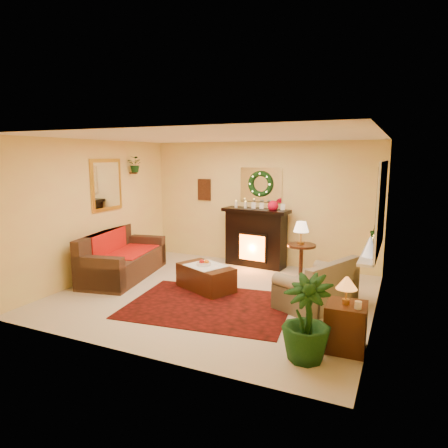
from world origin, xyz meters
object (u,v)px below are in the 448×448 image
at_px(coffee_table, 206,278).
at_px(end_table_square, 346,328).
at_px(sofa, 124,255).
at_px(loveseat, 317,279).
at_px(side_table_round, 301,263).
at_px(fireplace, 256,240).

bearing_deg(coffee_table, end_table_square, -2.06).
xyz_separation_m(end_table_square, coffee_table, (-2.52, 1.25, -0.06)).
relative_size(end_table_square, coffee_table, 0.56).
height_order(sofa, loveseat, sofa).
relative_size(loveseat, end_table_square, 2.23).
bearing_deg(side_table_round, coffee_table, -138.83).
bearing_deg(coffee_table, fireplace, 106.33).
relative_size(fireplace, end_table_square, 2.19).
distance_m(fireplace, loveseat, 2.40).
xyz_separation_m(fireplace, side_table_round, (1.12, -0.62, -0.22)).
bearing_deg(sofa, side_table_round, 9.18).
bearing_deg(loveseat, side_table_round, 137.73).
relative_size(sofa, loveseat, 1.60).
xyz_separation_m(fireplace, coffee_table, (-0.25, -1.82, -0.34)).
bearing_deg(fireplace, sofa, -133.47).
relative_size(loveseat, coffee_table, 1.26).
xyz_separation_m(sofa, coffee_table, (1.78, -0.02, -0.22)).
distance_m(sofa, fireplace, 2.71).
distance_m(sofa, coffee_table, 1.79).
bearing_deg(end_table_square, fireplace, 126.46).
bearing_deg(coffee_table, sofa, -156.49).
distance_m(fireplace, side_table_round, 1.30).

